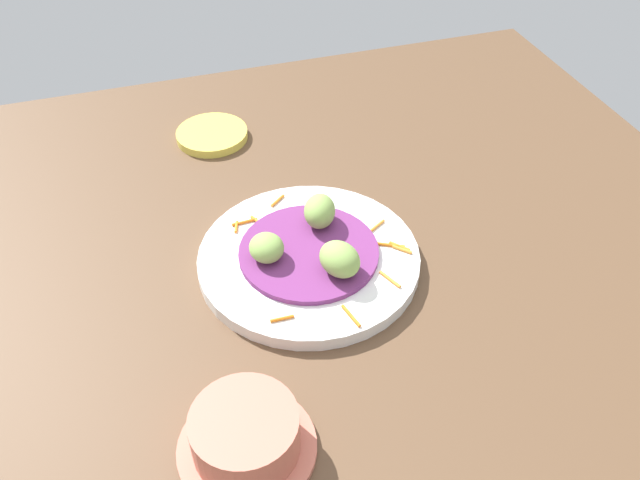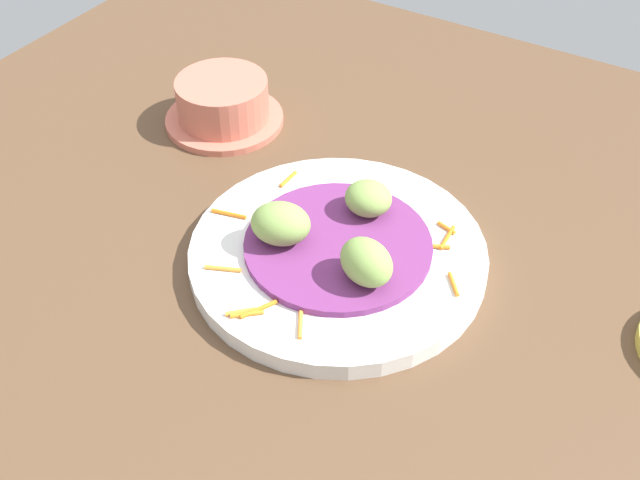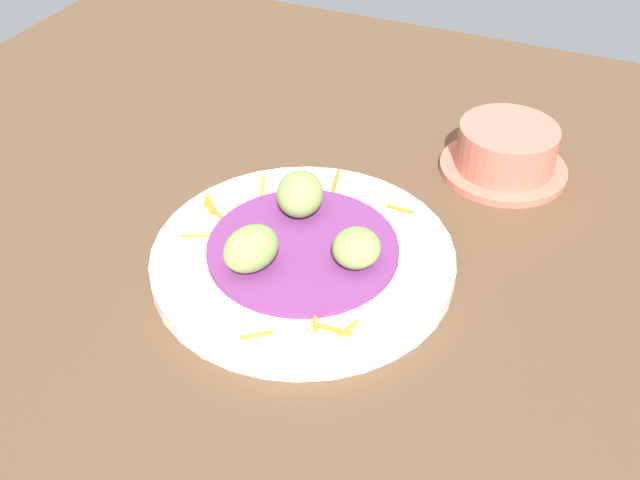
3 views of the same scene
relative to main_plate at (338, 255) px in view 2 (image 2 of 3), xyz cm
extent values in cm
cube|color=brown|center=(4.96, -1.84, -1.90)|extent=(110.00, 110.00, 2.00)
cylinder|color=white|center=(0.00, 0.00, 0.00)|extent=(27.96, 27.96, 1.81)
cylinder|color=#702D6B|center=(0.00, 0.00, 1.27)|extent=(17.60, 17.60, 0.73)
cylinder|color=orange|center=(11.40, -3.01, 1.10)|extent=(2.11, 2.15, 0.40)
cylinder|color=orange|center=(-4.88, 8.19, 1.10)|extent=(1.11, 1.82, 0.40)
cylinder|color=orange|center=(-6.05, -9.46, 1.10)|extent=(2.75, 0.47, 0.40)
cylinder|color=orange|center=(10.37, -2.14, 1.10)|extent=(3.31, 1.99, 0.40)
cylinder|color=orange|center=(11.33, -2.38, 1.10)|extent=(2.18, 2.43, 0.40)
cylinder|color=orange|center=(-6.36, 8.22, 1.10)|extent=(3.46, 0.58, 0.40)
cylinder|color=orange|center=(10.01, 2.17, 1.10)|extent=(2.75, 1.85, 0.40)
cylinder|color=orange|center=(7.97, -7.42, 1.10)|extent=(1.69, 3.23, 0.40)
cylinder|color=orange|center=(-7.61, 7.60, 1.10)|extent=(0.97, 2.10, 0.40)
cylinder|color=orange|center=(-1.04, 11.25, 1.10)|extent=(2.40, 2.04, 0.40)
cylinder|color=orange|center=(1.54, -11.44, 1.10)|extent=(1.24, 3.61, 0.40)
ellipsoid|color=#84A851|center=(2.85, 4.45, 3.65)|extent=(5.73, 6.43, 4.02)
ellipsoid|color=#84A851|center=(-5.28, 0.24, 3.26)|extent=(4.71, 4.99, 3.24)
ellipsoid|color=#84A851|center=(2.43, -4.69, 3.59)|extent=(6.02, 6.71, 3.91)
cylinder|color=#C66B56|center=(-13.35, -23.09, -0.50)|extent=(13.73, 13.73, 0.80)
cylinder|color=#C66B56|center=(-13.35, -23.09, 2.25)|extent=(10.53, 10.53, 4.71)
camera|label=1|loc=(-16.87, -57.56, 57.98)|focal=37.02mm
camera|label=2|loc=(46.01, 25.91, 50.56)|focal=43.59mm
camera|label=3|loc=(-22.68, 47.73, 45.18)|focal=42.25mm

